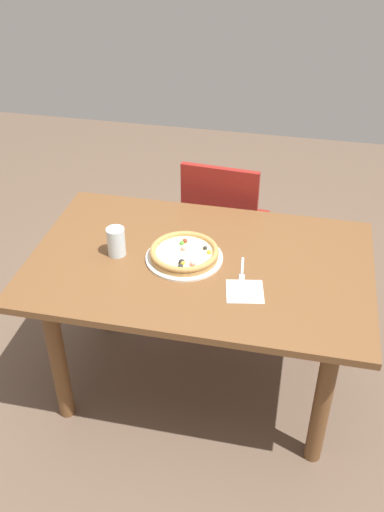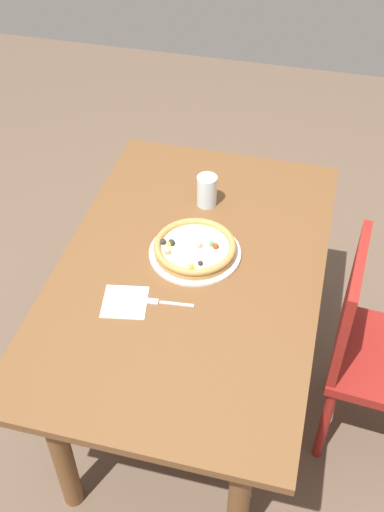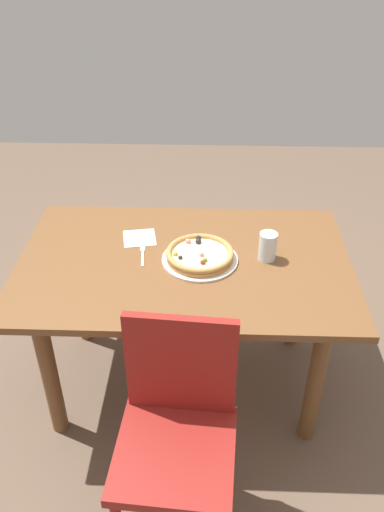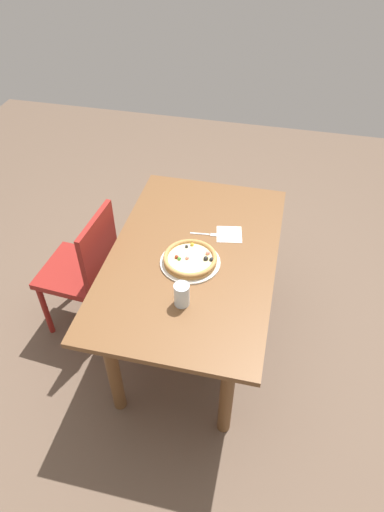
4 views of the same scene
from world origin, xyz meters
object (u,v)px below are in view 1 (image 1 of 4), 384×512
Objects in this scene: dining_table at (200,282)px; fork at (242,272)px; pizza at (184,253)px; plate at (184,258)px; napkin at (245,292)px; drinking_glass at (116,242)px; chair_near at (223,226)px.

dining_table is 0.22m from fork.
fork is at bearing 171.42° from pizza.
napkin is (-0.27, 0.16, -0.00)m from plate.
napkin reaches higher than dining_table.
drinking_glass is at bearing 3.86° from pizza.
chair_near is 0.76m from fork.
fork is at bearing -77.10° from napkin.
plate is 0.03m from pizza.
chair_near is 7.22× the size of drinking_glass.
drinking_glass is (0.28, 0.02, 0.06)m from plate.
napkin is at bearing -71.19° from chair_near.
chair_near is 0.88m from napkin.
pizza is (0.07, 0.01, 0.14)m from dining_table.
chair_near is at bearing -95.22° from pizza.
drinking_glass reaches higher than plate.
fork is at bearing 166.82° from dining_table.
fork is (-0.18, 0.04, 0.11)m from dining_table.
drinking_glass is 0.87× the size of napkin.
drinking_glass is at bearing -97.89° from fork.
chair_near is 6.28× the size of napkin.
dining_table is 0.67m from chair_near.
fork is at bearing 171.27° from plate.
plate is 0.29m from drinking_glass.
plate is (0.06, 0.66, 0.25)m from chair_near.
drinking_glass is at bearing 4.02° from plate.
chair_near is at bearing -89.56° from dining_table.
fork is 0.53m from drinking_glass.
drinking_glass is at bearing -14.04° from napkin.
dining_table is at bearing -38.13° from napkin.
pizza is at bearing -90.89° from chair_near.
dining_table is 0.16m from pizza.
plate is at bearing -56.70° from pizza.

